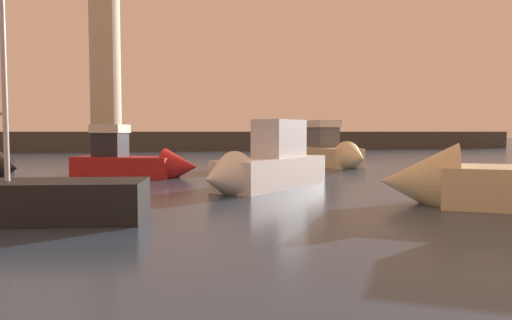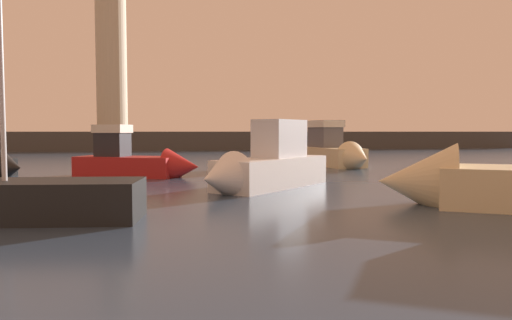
# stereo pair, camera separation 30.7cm
# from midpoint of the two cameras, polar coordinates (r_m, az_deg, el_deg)

# --- Properties ---
(ground_plane) EXTENTS (220.00, 220.00, 0.00)m
(ground_plane) POSITION_cam_midpoint_polar(r_m,az_deg,el_deg) (27.64, -7.72, -0.90)
(ground_plane) COLOR #2D3D51
(breakwater) EXTENTS (85.49, 4.27, 2.07)m
(breakwater) POSITION_cam_midpoint_polar(r_m,az_deg,el_deg) (53.66, -10.00, 2.28)
(breakwater) COLOR #423F3D
(breakwater) RESTS_ON ground_plane
(lighthouse) EXTENTS (3.23, 3.23, 17.48)m
(lighthouse) POSITION_cam_midpoint_polar(r_m,az_deg,el_deg) (54.38, -16.85, 12.04)
(lighthouse) COLOR beige
(lighthouse) RESTS_ON breakwater
(motorboat_0) EXTENTS (6.00, 4.16, 2.70)m
(motorboat_0) POSITION_cam_midpoint_polar(r_m,az_deg,el_deg) (22.36, -13.32, -0.24)
(motorboat_0) COLOR #B21E1E
(motorboat_0) RESTS_ON ground_plane
(motorboat_3) EXTENTS (2.75, 7.20, 3.09)m
(motorboat_3) POSITION_cam_midpoint_polar(r_m,az_deg,el_deg) (28.76, 9.78, 1.01)
(motorboat_3) COLOR beige
(motorboat_3) RESTS_ON ground_plane
(motorboat_4) EXTENTS (6.04, 5.82, 2.76)m
(motorboat_4) POSITION_cam_midpoint_polar(r_m,az_deg,el_deg) (17.23, 1.39, -0.76)
(motorboat_4) COLOR white
(motorboat_4) RESTS_ON ground_plane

